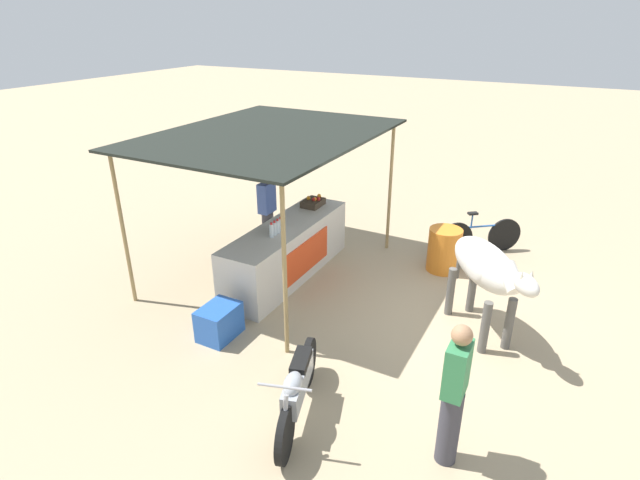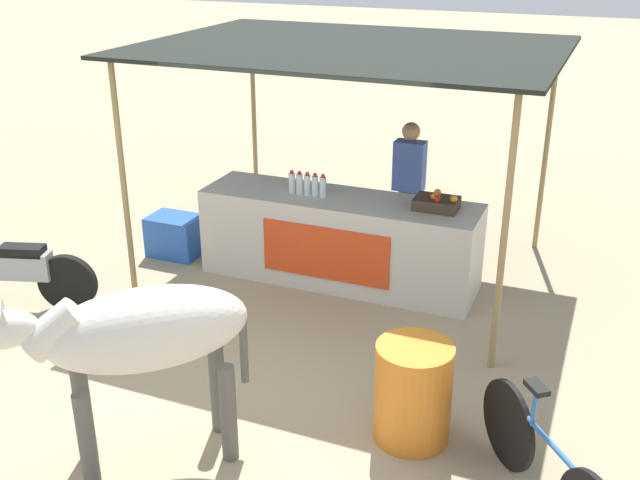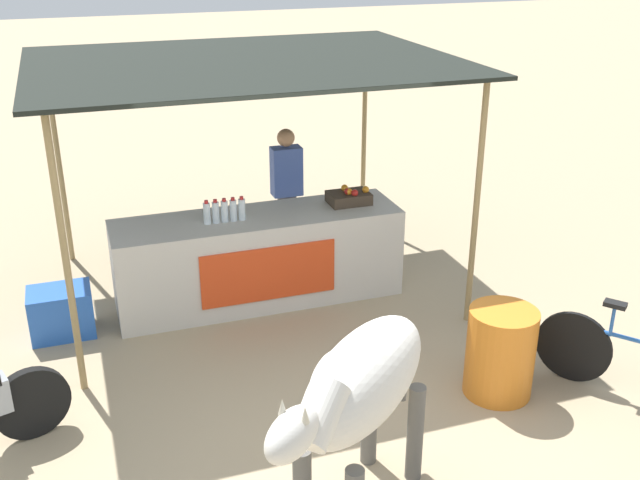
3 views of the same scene
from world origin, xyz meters
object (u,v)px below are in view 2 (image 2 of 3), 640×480
at_px(vendor_behind_counter, 408,192).
at_px(water_barrel, 413,392).
at_px(fruit_crate, 437,203).
at_px(cooler_box, 176,236).
at_px(bicycle_leaning, 546,467).
at_px(cow, 138,336).
at_px(motorcycle_parked, 6,269).
at_px(stall_counter, 339,239).

distance_m(vendor_behind_counter, water_barrel, 3.29).
distance_m(fruit_crate, water_barrel, 2.53).
height_order(cooler_box, bicycle_leaning, bicycle_leaning).
distance_m(vendor_behind_counter, bicycle_leaning, 4.08).
xyz_separation_m(cooler_box, bicycle_leaning, (4.55, -2.69, 0.11)).
bearing_deg(cooler_box, cow, -60.53).
bearing_deg(motorcycle_parked, vendor_behind_counter, 37.66).
xyz_separation_m(motorcycle_parked, bicycle_leaning, (5.39, -0.90, -0.08)).
bearing_deg(fruit_crate, cooler_box, -177.25).
xyz_separation_m(cooler_box, cow, (1.83, -3.24, 0.79)).
height_order(stall_counter, cow, cow).
xyz_separation_m(stall_counter, vendor_behind_counter, (0.54, 0.75, 0.37)).
distance_m(vendor_behind_counter, cooler_box, 2.78).
bearing_deg(motorcycle_parked, cooler_box, 64.74).
height_order(fruit_crate, cooler_box, fruit_crate).
height_order(stall_counter, vendor_behind_counter, vendor_behind_counter).
bearing_deg(vendor_behind_counter, motorcycle_parked, -142.34).
bearing_deg(vendor_behind_counter, bicycle_leaning, -60.73).
relative_size(fruit_crate, bicycle_leaning, 0.33).
bearing_deg(vendor_behind_counter, cooler_box, -161.71).
relative_size(stall_counter, fruit_crate, 6.82).
bearing_deg(water_barrel, cow, -149.92).
xyz_separation_m(water_barrel, bicycle_leaning, (1.03, -0.43, -0.05)).
xyz_separation_m(fruit_crate, water_barrel, (0.46, -2.41, -0.63)).
height_order(stall_counter, cooler_box, stall_counter).
relative_size(fruit_crate, motorcycle_parked, 0.25).
distance_m(stall_counter, bicycle_leaning, 3.76).
bearing_deg(cow, cooler_box, 119.47).
bearing_deg(water_barrel, bicycle_leaning, -22.55).
relative_size(water_barrel, bicycle_leaning, 0.60).
height_order(fruit_crate, motorcycle_parked, fruit_crate).
bearing_deg(motorcycle_parked, fruit_crate, 26.30).
xyz_separation_m(fruit_crate, bicycle_leaning, (1.49, -2.83, -0.68)).
xyz_separation_m(vendor_behind_counter, motorcycle_parked, (-3.41, -2.63, -0.42)).
height_order(stall_counter, water_barrel, stall_counter).
distance_m(water_barrel, cow, 2.06).
height_order(vendor_behind_counter, motorcycle_parked, vendor_behind_counter).
distance_m(stall_counter, cooler_box, 2.05).
bearing_deg(bicycle_leaning, water_barrel, 157.45).
relative_size(stall_counter, cooler_box, 5.00).
height_order(stall_counter, bicycle_leaning, stall_counter).
bearing_deg(bicycle_leaning, cooler_box, 149.46).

